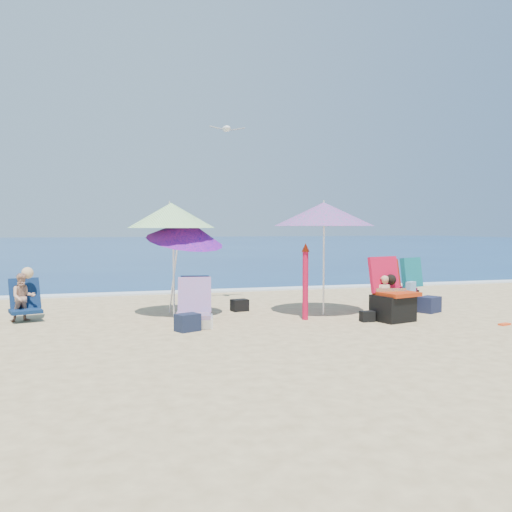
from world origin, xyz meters
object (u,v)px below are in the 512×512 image
object	(u,v)px
umbrella_striped	(171,215)
chair_navy	(194,307)
umbrella_turquoise	(324,214)
camp_chair_right	(401,291)
person_center	(387,298)
chair_rainbow	(195,314)
umbrella_blue	(186,231)
furled_umbrella	(305,278)
person_left	(24,297)
seagull	(227,129)
camp_chair_left	(392,302)

from	to	relation	value
umbrella_striped	chair_navy	world-z (taller)	umbrella_striped
umbrella_turquoise	chair_navy	world-z (taller)	umbrella_turquoise
umbrella_striped	camp_chair_right	distance (m)	4.58
umbrella_striped	person_center	distance (m)	4.07
chair_rainbow	camp_chair_right	xyz separation A→B (m)	(4.09, 0.56, 0.17)
umbrella_striped	umbrella_blue	world-z (taller)	umbrella_striped
umbrella_striped	camp_chair_right	size ratio (longest dim) A/B	2.01
furled_umbrella	chair_navy	distance (m)	2.04
camp_chair_right	person_left	distance (m)	6.86
umbrella_striped	seagull	xyz separation A→B (m)	(1.29, 1.18, 1.80)
umbrella_turquoise	umbrella_blue	size ratio (longest dim) A/B	1.11
camp_chair_left	person_left	size ratio (longest dim) A/B	1.19
chair_rainbow	camp_chair_left	world-z (taller)	camp_chair_left
chair_rainbow	camp_chair_left	xyz separation A→B (m)	(3.35, -0.39, 0.12)
umbrella_striped	umbrella_blue	size ratio (longest dim) A/B	1.10
umbrella_blue	umbrella_striped	bearing A→B (deg)	148.64
umbrella_turquoise	chair_navy	size ratio (longest dim) A/B	2.57
person_center	camp_chair_left	bearing A→B (deg)	-65.67
camp_chair_left	camp_chair_right	distance (m)	1.20
chair_navy	furled_umbrella	bearing A→B (deg)	-21.18
person_left	chair_navy	bearing A→B (deg)	-9.89
umbrella_turquoise	chair_rainbow	size ratio (longest dim) A/B	2.58
furled_umbrella	chair_rainbow	size ratio (longest dim) A/B	1.64
person_center	chair_navy	bearing A→B (deg)	160.68
chair_rainbow	person_left	xyz separation A→B (m)	(-2.73, 1.33, 0.21)
furled_umbrella	camp_chair_right	distance (m)	2.20
umbrella_striped	seagull	distance (m)	2.51
furled_umbrella	chair_navy	xyz separation A→B (m)	(-1.83, 0.71, -0.54)
furled_umbrella	person_left	xyz separation A→B (m)	(-4.69, 1.21, -0.32)
camp_chair_left	camp_chair_right	world-z (taller)	camp_chair_left
camp_chair_left	camp_chair_right	size ratio (longest dim) A/B	1.06
furled_umbrella	person_left	size ratio (longest dim) A/B	1.45
umbrella_blue	furled_umbrella	size ratio (longest dim) A/B	1.41
seagull	umbrella_blue	bearing A→B (deg)	-128.35
umbrella_blue	camp_chair_left	size ratio (longest dim) A/B	1.72
umbrella_turquoise	furled_umbrella	bearing A→B (deg)	-140.41
umbrella_striped	camp_chair_left	distance (m)	4.16
furled_umbrella	camp_chair_right	bearing A→B (deg)	11.61
chair_navy	seagull	bearing A→B (deg)	57.70
person_left	seagull	distance (m)	5.06
furled_umbrella	person_center	bearing A→B (deg)	-16.74
camp_chair_left	camp_chair_right	bearing A→B (deg)	52.24
umbrella_turquoise	person_left	world-z (taller)	umbrella_turquoise
seagull	chair_rainbow	bearing A→B (deg)	-114.73
person_center	furled_umbrella	bearing A→B (deg)	163.26
umbrella_turquoise	furled_umbrella	size ratio (longest dim) A/B	1.57
furled_umbrella	camp_chair_right	size ratio (longest dim) A/B	1.29
umbrella_blue	camp_chair_left	bearing A→B (deg)	-22.47
camp_chair_right	person_left	bearing A→B (deg)	173.55
umbrella_blue	camp_chair_right	bearing A→B (deg)	-6.08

